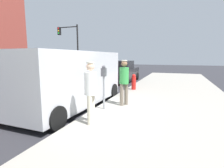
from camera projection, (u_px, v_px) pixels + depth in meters
ground_plane at (56, 116)px, 5.90m from camera, size 80.00×80.00×0.00m
sidewalk_slab at (166, 129)px, 4.68m from camera, size 5.00×32.00×0.15m
parking_meter_near at (104, 80)px, 6.06m from camera, size 0.14×0.18×1.52m
pedestrian_in_green at (124, 80)px, 6.59m from camera, size 0.34×0.34×1.69m
pedestrian_in_white at (91, 89)px, 4.74m from camera, size 0.34×0.36×1.68m
parked_van at (71, 78)px, 6.83m from camera, size 2.25×5.25×2.15m
parked_sedan_ahead at (121, 72)px, 13.92m from camera, size 1.96×4.41×1.65m
traffic_light_corner at (71, 42)px, 18.56m from camera, size 2.48×0.42×5.20m
fire_hydrant at (134, 82)px, 9.83m from camera, size 0.24×0.24×0.86m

